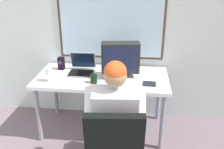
{
  "coord_description": "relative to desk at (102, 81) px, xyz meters",
  "views": [
    {
      "loc": [
        0.3,
        -0.33,
        1.91
      ],
      "look_at": [
        0.06,
        1.89,
        0.95
      ],
      "focal_mm": 39.89,
      "sensor_mm": 36.0,
      "label": 1
    }
  ],
  "objects": [
    {
      "name": "cd_case",
      "position": [
        0.55,
        -0.16,
        0.07
      ],
      "size": [
        0.15,
        0.13,
        0.01
      ],
      "color": "black",
      "rests_on": "desk"
    },
    {
      "name": "wine_glass",
      "position": [
        -0.57,
        -0.2,
        0.18
      ],
      "size": [
        0.08,
        0.08,
        0.16
      ],
      "color": "silver",
      "rests_on": "desk"
    },
    {
      "name": "person_seated",
      "position": [
        0.22,
        -0.72,
        -0.03
      ],
      "size": [
        0.56,
        0.81,
        1.24
      ],
      "color": "navy",
      "rests_on": "ground"
    },
    {
      "name": "laptop",
      "position": [
        -0.27,
        0.11,
        0.13
      ],
      "size": [
        0.32,
        0.34,
        0.24
      ],
      "color": "#949396",
      "rests_on": "desk"
    },
    {
      "name": "coffee_mug",
      "position": [
        -0.06,
        -0.19,
        0.12
      ],
      "size": [
        0.08,
        0.08,
        0.1
      ],
      "color": "black",
      "rests_on": "desk"
    },
    {
      "name": "crt_monitor",
      "position": [
        0.21,
        -0.01,
        0.3
      ],
      "size": [
        0.45,
        0.26,
        0.42
      ],
      "color": "beige",
      "rests_on": "desk"
    },
    {
      "name": "desk_speaker",
      "position": [
        -0.54,
        0.16,
        0.15
      ],
      "size": [
        0.07,
        0.08,
        0.16
      ],
      "color": "black",
      "rests_on": "desk"
    },
    {
      "name": "office_chair",
      "position": [
        0.24,
        -0.98,
        -0.15
      ],
      "size": [
        0.54,
        0.56,
        0.92
      ],
      "color": "black",
      "rests_on": "ground"
    },
    {
      "name": "desk",
      "position": [
        0.0,
        0.0,
        0.0
      ],
      "size": [
        1.55,
        0.75,
        0.74
      ],
      "color": "gray",
      "rests_on": "ground"
    },
    {
      "name": "wall_rear",
      "position": [
        0.1,
        0.43,
        0.59
      ],
      "size": [
        5.04,
        0.08,
        2.51
      ],
      "color": "silver",
      "rests_on": "ground"
    }
  ]
}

